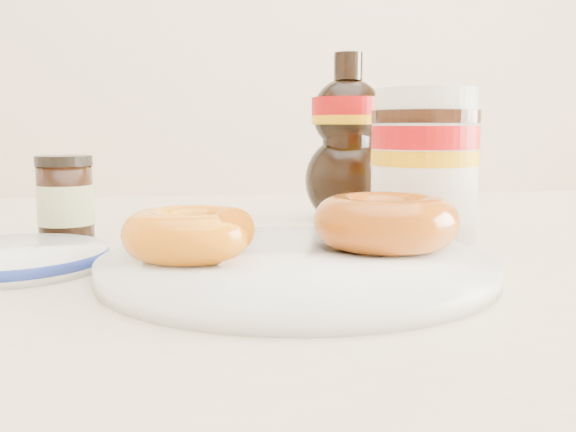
{
  "coord_description": "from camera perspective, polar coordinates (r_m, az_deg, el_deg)",
  "views": [
    {
      "loc": [
        -0.14,
        -0.43,
        0.85
      ],
      "look_at": [
        -0.08,
        0.05,
        0.79
      ],
      "focal_mm": 40.0,
      "sensor_mm": 36.0,
      "label": 1
    }
  ],
  "objects": [
    {
      "name": "donut_whole",
      "position": [
        0.48,
        8.68,
        -0.49
      ],
      "size": [
        0.13,
        0.13,
        0.04
      ],
      "primitive_type": "torus",
      "rotation": [
        0.0,
        0.0,
        -0.19
      ],
      "color": "#8B3409",
      "rests_on": "plate"
    },
    {
      "name": "syrup_bottle",
      "position": [
        0.72,
        5.3,
        6.96
      ],
      "size": [
        0.09,
        0.08,
        0.18
      ],
      "primitive_type": null,
      "rotation": [
        0.0,
        0.0,
        -0.0
      ],
      "color": "black",
      "rests_on": "dining_table"
    },
    {
      "name": "blue_rim_saucer",
      "position": [
        0.51,
        -23.56,
        -3.4
      ],
      "size": [
        0.14,
        0.14,
        0.01
      ],
      "color": "white",
      "rests_on": "dining_table"
    },
    {
      "name": "nutella_jar",
      "position": [
        0.6,
        12.02,
        4.99
      ],
      "size": [
        0.1,
        0.1,
        0.14
      ],
      "rotation": [
        0.0,
        0.0,
        0.28
      ],
      "color": "white",
      "rests_on": "dining_table"
    },
    {
      "name": "dark_jar",
      "position": [
        0.6,
        -19.17,
        1.27
      ],
      "size": [
        0.05,
        0.05,
        0.08
      ],
      "rotation": [
        0.0,
        0.0,
        -0.32
      ],
      "color": "black",
      "rests_on": "dining_table"
    },
    {
      "name": "plate",
      "position": [
        0.45,
        0.79,
        -4.36
      ],
      "size": [
        0.27,
        0.27,
        0.01
      ],
      "color": "white",
      "rests_on": "dining_table"
    },
    {
      "name": "dining_table",
      "position": [
        0.58,
        6.92,
        -10.85
      ],
      "size": [
        1.4,
        0.9,
        0.75
      ],
      "color": "beige",
      "rests_on": "ground"
    },
    {
      "name": "donut_bitten",
      "position": [
        0.45,
        -8.61,
        -1.55
      ],
      "size": [
        0.12,
        0.12,
        0.03
      ],
      "primitive_type": "torus",
      "rotation": [
        0.0,
        0.0,
        0.37
      ],
      "color": "#C86E0B",
      "rests_on": "plate"
    }
  ]
}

